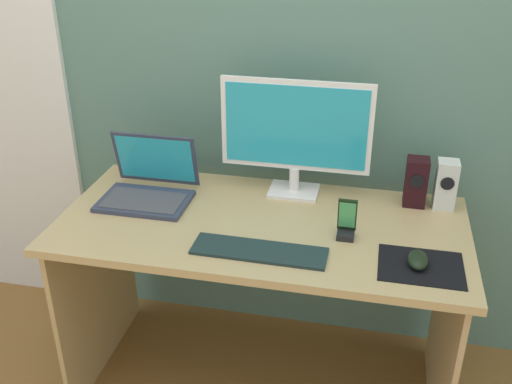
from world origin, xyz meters
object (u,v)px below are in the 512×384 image
keyboard_external (259,251)px  speaker_near_monitor (416,182)px  speaker_right (446,184)px  phone_in_dock (346,224)px  laptop (148,187)px  mouse (418,260)px  monitor (296,132)px

keyboard_external → speaker_near_monitor: bearing=43.0°
speaker_right → keyboard_external: size_ratio=0.42×
speaker_right → keyboard_external: speaker_right is taller
phone_in_dock → laptop: bearing=170.4°
speaker_right → mouse: 0.42m
speaker_right → phone_in_dock: 0.43m
speaker_right → speaker_near_monitor: (-0.10, -0.00, -0.00)m
speaker_right → speaker_near_monitor: 0.10m
speaker_right → phone_in_dock: size_ratio=1.27×
laptop → mouse: laptop is taller
monitor → speaker_near_monitor: monitor is taller
monitor → keyboard_external: 0.49m
phone_in_dock → keyboard_external: bearing=-149.4°
speaker_near_monitor → keyboard_external: (-0.47, -0.43, -0.08)m
mouse → laptop: bearing=166.3°
mouse → monitor: bearing=138.3°
speaker_near_monitor → monitor: bearing=-179.7°
mouse → phone_in_dock: bearing=152.1°
laptop → mouse: bearing=-14.5°
monitor → laptop: size_ratio=1.69×
speaker_right → laptop: 1.05m
speaker_right → laptop: bearing=-171.4°
monitor → keyboard_external: size_ratio=1.28×
phone_in_dock → monitor: bearing=127.6°
monitor → speaker_right: bearing=0.2°
keyboard_external → phone_in_dock: 0.30m
speaker_near_monitor → keyboard_external: speaker_near_monitor is taller
speaker_near_monitor → phone_in_dock: size_ratio=1.26×
phone_in_dock → speaker_right: bearing=41.2°
monitor → laptop: 0.56m
laptop → phone_in_dock: 0.73m
monitor → speaker_right: size_ratio=3.06×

